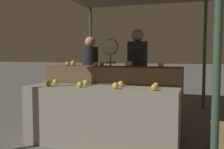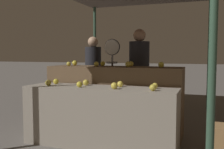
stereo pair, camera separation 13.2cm
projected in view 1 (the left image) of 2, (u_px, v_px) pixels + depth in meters
ground_plane at (100, 146)px, 3.57m from camera, size 60.00×60.00×0.00m
display_counter_front at (100, 117)px, 3.54m from camera, size 2.08×0.55×0.80m
display_counter_back at (114, 100)px, 4.10m from camera, size 2.08×0.55×1.05m
apple_front_0 at (48, 83)px, 3.62m from camera, size 0.08×0.08×0.08m
apple_front_1 at (80, 84)px, 3.49m from camera, size 0.08×0.08×0.08m
apple_front_2 at (116, 86)px, 3.32m from camera, size 0.09×0.09×0.09m
apple_front_3 at (154, 87)px, 3.17m from camera, size 0.08×0.08×0.08m
apple_front_4 at (55, 82)px, 3.82m from camera, size 0.08×0.08×0.08m
apple_front_5 at (86, 83)px, 3.69m from camera, size 0.08×0.08×0.08m
apple_front_6 at (121, 84)px, 3.53m from camera, size 0.08×0.08×0.08m
apple_front_7 at (156, 85)px, 3.39m from camera, size 0.07×0.07×0.07m
apple_back_0 at (68, 64)px, 4.19m from camera, size 0.07×0.07×0.07m
apple_back_1 at (96, 64)px, 4.02m from camera, size 0.08×0.08×0.08m
apple_back_2 at (128, 64)px, 3.86m from camera, size 0.09×0.09×0.09m
apple_back_3 at (161, 65)px, 3.73m from camera, size 0.08×0.08×0.08m
apple_back_4 at (73, 63)px, 4.37m from camera, size 0.09×0.09×0.09m
apple_back_5 at (102, 64)px, 4.24m from camera, size 0.08×0.08×0.08m
apple_back_6 at (130, 64)px, 4.07m from camera, size 0.08×0.08×0.08m
produce_scale at (110, 62)px, 4.64m from camera, size 0.29×0.20×1.51m
person_vendor_at_scale at (137, 69)px, 4.73m from camera, size 0.46×0.46×1.69m
person_customer_left at (90, 70)px, 5.39m from camera, size 0.41×0.41×1.60m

